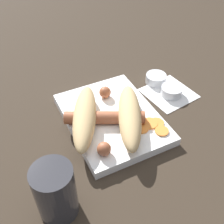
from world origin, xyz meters
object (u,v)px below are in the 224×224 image
(food_tray, at_px, (112,118))
(condiment_cup_near, at_px, (171,92))
(condiment_cup_far, at_px, (156,79))
(sausage, at_px, (105,118))
(drink_glass, at_px, (55,192))
(bread_roll, at_px, (107,116))

(food_tray, height_order, condiment_cup_near, condiment_cup_near)
(condiment_cup_far, bearing_deg, sausage, 115.84)
(food_tray, relative_size, drink_glass, 2.31)
(food_tray, xyz_separation_m, drink_glass, (-0.15, 0.18, 0.04))
(condiment_cup_near, distance_m, drink_glass, 0.40)
(food_tray, relative_size, condiment_cup_far, 4.70)
(condiment_cup_near, xyz_separation_m, condiment_cup_far, (0.06, 0.01, 0.00))
(food_tray, distance_m, bread_roll, 0.04)
(food_tray, relative_size, bread_roll, 1.05)
(condiment_cup_near, height_order, drink_glass, drink_glass)
(condiment_cup_far, height_order, drink_glass, drink_glass)
(food_tray, xyz_separation_m, condiment_cup_near, (0.02, -0.18, 0.00))
(condiment_cup_near, height_order, condiment_cup_far, same)
(condiment_cup_far, xyz_separation_m, drink_glass, (-0.23, 0.35, 0.04))
(sausage, bearing_deg, drink_glass, 132.38)
(food_tray, xyz_separation_m, bread_roll, (-0.02, 0.02, 0.03))
(food_tray, bearing_deg, condiment_cup_near, -83.56)
(food_tray, distance_m, condiment_cup_far, 0.19)
(food_tray, distance_m, sausage, 0.04)
(condiment_cup_far, bearing_deg, condiment_cup_near, -173.56)
(condiment_cup_near, xyz_separation_m, drink_glass, (-0.17, 0.36, 0.04))
(food_tray, relative_size, condiment_cup_near, 4.70)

